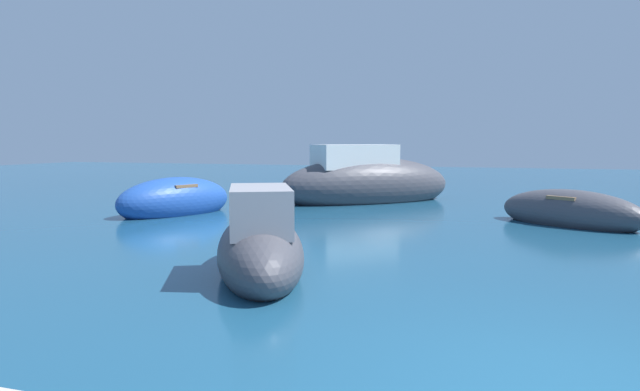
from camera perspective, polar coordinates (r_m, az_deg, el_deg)
moored_boat_0 at (r=18.73m, az=4.71°, el=1.27°), size 5.95×5.67×2.31m
moored_boat_1 at (r=8.55m, az=-6.06°, el=-5.19°), size 2.74×3.87×1.60m
moored_boat_5 at (r=16.04m, az=-14.41°, el=-0.51°), size 2.71×3.78×1.31m
moored_boat_7 at (r=14.74m, az=23.90°, el=-1.55°), size 3.59×2.97×1.10m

